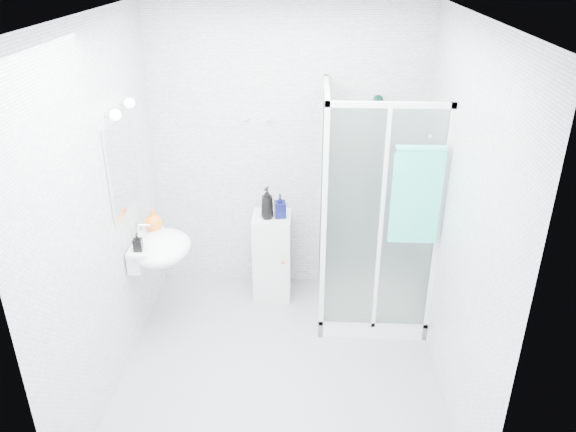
# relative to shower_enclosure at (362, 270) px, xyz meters

# --- Properties ---
(room) EXTENTS (2.40, 2.60, 2.60)m
(room) POSITION_rel_shower_enclosure_xyz_m (-0.67, -0.77, 0.85)
(room) COLOR white
(room) RESTS_ON ground
(shower_enclosure) EXTENTS (0.90, 0.95, 2.00)m
(shower_enclosure) POSITION_rel_shower_enclosure_xyz_m (0.00, 0.00, 0.00)
(shower_enclosure) COLOR white
(shower_enclosure) RESTS_ON ground
(wall_basin) EXTENTS (0.46, 0.56, 0.35)m
(wall_basin) POSITION_rel_shower_enclosure_xyz_m (-1.66, -0.32, 0.35)
(wall_basin) COLOR white
(wall_basin) RESTS_ON ground
(mirror) EXTENTS (0.02, 0.60, 0.70)m
(mirror) POSITION_rel_shower_enclosure_xyz_m (-1.85, -0.32, 1.05)
(mirror) COLOR white
(mirror) RESTS_ON room
(vanity_lights) EXTENTS (0.10, 0.40, 0.08)m
(vanity_lights) POSITION_rel_shower_enclosure_xyz_m (-1.80, -0.32, 1.47)
(vanity_lights) COLOR silver
(vanity_lights) RESTS_ON room
(wall_hooks) EXTENTS (0.23, 0.06, 0.03)m
(wall_hooks) POSITION_rel_shower_enclosure_xyz_m (-0.92, 0.49, 1.17)
(wall_hooks) COLOR silver
(wall_hooks) RESTS_ON room
(storage_cabinet) EXTENTS (0.34, 0.36, 0.82)m
(storage_cabinet) POSITION_rel_shower_enclosure_xyz_m (-0.80, 0.27, -0.04)
(storage_cabinet) COLOR silver
(storage_cabinet) RESTS_ON ground
(hand_towel) EXTENTS (0.36, 0.05, 0.76)m
(hand_towel) POSITION_rel_shower_enclosure_xyz_m (0.31, -0.40, 0.90)
(hand_towel) COLOR #34C8AC
(hand_towel) RESTS_ON shower_enclosure
(shampoo_bottle_a) EXTENTS (0.14, 0.14, 0.29)m
(shampoo_bottle_a) POSITION_rel_shower_enclosure_xyz_m (-0.83, 0.23, 0.51)
(shampoo_bottle_a) COLOR black
(shampoo_bottle_a) RESTS_ON storage_cabinet
(shampoo_bottle_b) EXTENTS (0.11, 0.12, 0.21)m
(shampoo_bottle_b) POSITION_rel_shower_enclosure_xyz_m (-0.72, 0.25, 0.48)
(shampoo_bottle_b) COLOR #0B0E42
(shampoo_bottle_b) RESTS_ON storage_cabinet
(soap_dispenser_orange) EXTENTS (0.18, 0.18, 0.19)m
(soap_dispenser_orange) POSITION_rel_shower_enclosure_xyz_m (-1.73, -0.14, 0.51)
(soap_dispenser_orange) COLOR orange
(soap_dispenser_orange) RESTS_ON wall_basin
(soap_dispenser_black) EXTENTS (0.07, 0.07, 0.14)m
(soap_dispenser_black) POSITION_rel_shower_enclosure_xyz_m (-1.76, -0.48, 0.49)
(soap_dispenser_black) COLOR black
(soap_dispenser_black) RESTS_ON wall_basin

